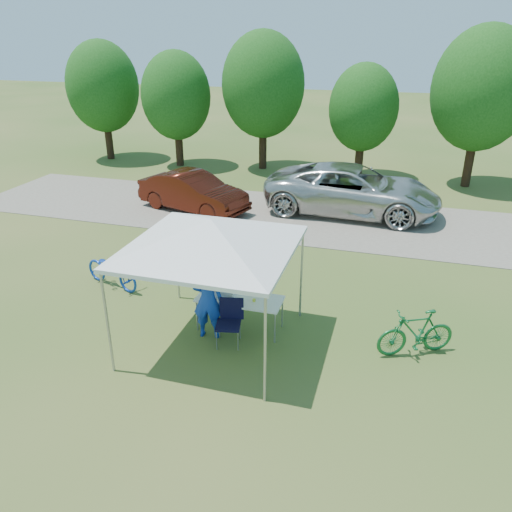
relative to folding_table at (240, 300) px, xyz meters
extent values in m
plane|color=#2D5119|center=(-0.35, -0.62, -0.71)|extent=(100.00, 100.00, 0.00)
cube|color=gray|center=(-0.35, 7.38, -0.70)|extent=(24.00, 5.00, 0.02)
cylinder|color=#A5A5AA|center=(-1.85, -2.12, 0.34)|extent=(0.05, 0.05, 2.10)
cylinder|color=#A5A5AA|center=(1.15, -2.12, 0.34)|extent=(0.05, 0.05, 2.10)
cylinder|color=#A5A5AA|center=(-1.85, 0.88, 0.34)|extent=(0.05, 0.05, 2.10)
cylinder|color=#A5A5AA|center=(1.15, 0.88, 0.34)|extent=(0.05, 0.05, 2.10)
cube|color=silver|center=(-0.35, -0.62, 1.43)|extent=(3.15, 3.15, 0.08)
pyramid|color=silver|center=(-0.35, -0.62, 2.02)|extent=(4.53, 4.53, 0.55)
cylinder|color=#382314|center=(-11.35, 13.38, 0.23)|extent=(0.36, 0.36, 1.89)
ellipsoid|color=#144711|center=(-11.35, 13.38, 2.80)|extent=(3.46, 3.46, 4.32)
cylinder|color=#382314|center=(-7.35, 13.08, 0.16)|extent=(0.36, 0.36, 1.75)
ellipsoid|color=#144711|center=(-7.35, 13.08, 2.54)|extent=(3.20, 3.20, 4.00)
cylinder|color=#382314|center=(-3.35, 13.68, 0.30)|extent=(0.36, 0.36, 2.03)
ellipsoid|color=#144711|center=(-3.35, 13.68, 3.06)|extent=(3.71, 3.71, 4.64)
cylinder|color=#382314|center=(1.15, 13.48, 0.09)|extent=(0.36, 0.36, 1.61)
ellipsoid|color=#144711|center=(1.15, 13.48, 2.28)|extent=(2.94, 2.94, 3.68)
cylinder|color=#382314|center=(5.65, 13.18, 0.34)|extent=(0.36, 0.36, 2.10)
ellipsoid|color=#144711|center=(5.65, 13.18, 3.19)|extent=(3.84, 3.84, 4.80)
cube|color=white|center=(0.00, 0.00, 0.02)|extent=(1.83, 0.76, 0.04)
cylinder|color=#A5A5AA|center=(-0.87, -0.33, -0.35)|extent=(0.04, 0.04, 0.71)
cylinder|color=#A5A5AA|center=(0.87, -0.33, -0.35)|extent=(0.04, 0.04, 0.71)
cylinder|color=#A5A5AA|center=(-0.87, 0.33, -0.35)|extent=(0.04, 0.04, 0.71)
cylinder|color=#A5A5AA|center=(0.87, 0.33, -0.35)|extent=(0.04, 0.04, 0.71)
cube|color=black|center=(-0.04, -0.65, -0.25)|extent=(0.59, 0.59, 0.04)
cube|color=black|center=(-0.04, -0.41, 0.01)|extent=(0.49, 0.15, 0.49)
cylinder|color=#A5A5AA|center=(-0.26, -0.86, -0.49)|extent=(0.02, 0.02, 0.44)
cylinder|color=#A5A5AA|center=(0.18, -0.86, -0.49)|extent=(0.02, 0.02, 0.44)
cylinder|color=#A5A5AA|center=(-0.26, -0.43, -0.49)|extent=(0.02, 0.02, 0.44)
cylinder|color=#A5A5AA|center=(0.18, -0.43, -0.49)|extent=(0.02, 0.02, 0.44)
cube|color=white|center=(-0.33, 0.00, 0.20)|extent=(0.46, 0.30, 0.30)
cube|color=white|center=(-0.33, 0.00, 0.37)|extent=(0.48, 0.33, 0.04)
cylinder|color=yellow|center=(0.34, -0.05, 0.07)|extent=(0.07, 0.07, 0.05)
imported|color=#163CB5|center=(-0.54, -0.47, 0.16)|extent=(0.69, 0.51, 1.75)
imported|color=#1239A1|center=(-3.72, 0.97, -0.25)|extent=(1.85, 1.11, 0.92)
imported|color=#166430|center=(3.65, 0.11, -0.23)|extent=(1.65, 1.14, 0.97)
imported|color=beige|center=(1.43, 8.37, 0.15)|extent=(6.16, 3.02, 1.68)
imported|color=#43140B|center=(-4.06, 7.02, -0.01)|extent=(4.38, 2.57, 1.36)
camera|label=1|loc=(2.98, -8.84, 5.23)|focal=35.00mm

